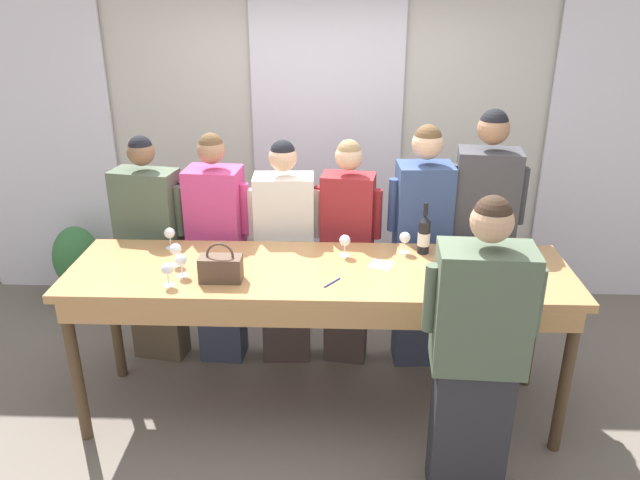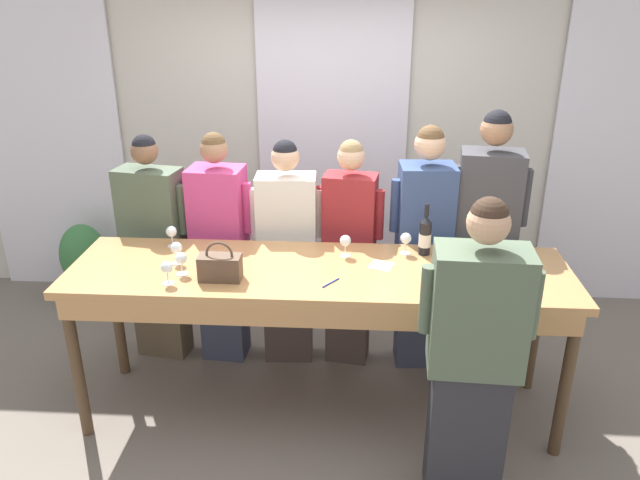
# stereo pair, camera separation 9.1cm
# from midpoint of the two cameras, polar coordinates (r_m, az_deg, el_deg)

# --- Properties ---
(ground_plane) EXTENTS (18.00, 18.00, 0.00)m
(ground_plane) POSITION_cam_midpoint_polar(r_m,az_deg,el_deg) (4.23, 0.57, -15.10)
(ground_plane) COLOR #70665B
(wall_back) EXTENTS (12.00, 0.06, 2.80)m
(wall_back) POSITION_cam_midpoint_polar(r_m,az_deg,el_deg) (5.24, 1.67, 9.56)
(wall_back) COLOR beige
(wall_back) RESTS_ON ground_plane
(curtain_panel_left) EXTENTS (1.21, 0.03, 2.69)m
(curtain_panel_left) POSITION_cam_midpoint_polar(r_m,az_deg,el_deg) (5.78, -22.97, 8.46)
(curtain_panel_left) COLOR white
(curtain_panel_left) RESTS_ON ground_plane
(curtain_panel_center) EXTENTS (1.21, 0.03, 2.69)m
(curtain_panel_center) POSITION_cam_midpoint_polar(r_m,az_deg,el_deg) (5.19, 1.63, 8.79)
(curtain_panel_center) COLOR white
(curtain_panel_center) RESTS_ON ground_plane
(curtain_panel_right) EXTENTS (1.21, 0.03, 2.69)m
(curtain_panel_right) POSITION_cam_midpoint_polar(r_m,az_deg,el_deg) (5.64, 26.83, 7.50)
(curtain_panel_right) COLOR white
(curtain_panel_right) RESTS_ON ground_plane
(tasting_bar) EXTENTS (2.98, 0.80, 1.01)m
(tasting_bar) POSITION_cam_midpoint_polar(r_m,az_deg,el_deg) (3.71, 0.60, -4.13)
(tasting_bar) COLOR #B27F4C
(tasting_bar) RESTS_ON ground_plane
(wine_bottle) EXTENTS (0.08, 0.08, 0.33)m
(wine_bottle) POSITION_cam_midpoint_polar(r_m,az_deg,el_deg) (3.91, 10.24, 0.39)
(wine_bottle) COLOR black
(wine_bottle) RESTS_ON tasting_bar
(handbag) EXTENTS (0.24, 0.12, 0.23)m
(handbag) POSITION_cam_midpoint_polar(r_m,az_deg,el_deg) (3.57, -8.40, -2.43)
(handbag) COLOR brown
(handbag) RESTS_ON tasting_bar
(wine_glass_front_left) EXTENTS (0.07, 0.07, 0.14)m
(wine_glass_front_left) POSITION_cam_midpoint_polar(r_m,az_deg,el_deg) (3.57, -13.12, -2.52)
(wine_glass_front_left) COLOR white
(wine_glass_front_left) RESTS_ON tasting_bar
(wine_glass_front_mid) EXTENTS (0.07, 0.07, 0.14)m
(wine_glass_front_mid) POSITION_cam_midpoint_polar(r_m,az_deg,el_deg) (3.90, 8.51, 0.06)
(wine_glass_front_mid) COLOR white
(wine_glass_front_mid) RESTS_ON tasting_bar
(wine_glass_front_right) EXTENTS (0.07, 0.07, 0.14)m
(wine_glass_front_right) POSITION_cam_midpoint_polar(r_m,az_deg,el_deg) (3.83, 3.01, -0.14)
(wine_glass_front_right) COLOR white
(wine_glass_front_right) RESTS_ON tasting_bar
(wine_glass_center_left) EXTENTS (0.07, 0.07, 0.14)m
(wine_glass_center_left) POSITION_cam_midpoint_polar(r_m,az_deg,el_deg) (3.66, -11.89, -1.72)
(wine_glass_center_left) COLOR white
(wine_glass_center_left) RESTS_ON tasting_bar
(wine_glass_center_mid) EXTENTS (0.07, 0.07, 0.14)m
(wine_glass_center_mid) POSITION_cam_midpoint_polar(r_m,az_deg,el_deg) (4.06, -12.81, 0.68)
(wine_glass_center_mid) COLOR white
(wine_glass_center_mid) RESTS_ON tasting_bar
(wine_glass_center_right) EXTENTS (0.07, 0.07, 0.14)m
(wine_glass_center_right) POSITION_cam_midpoint_polar(r_m,az_deg,el_deg) (3.81, -12.33, -0.77)
(wine_glass_center_right) COLOR white
(wine_glass_center_right) RESTS_ON tasting_bar
(napkin) EXTENTS (0.17, 0.17, 0.00)m
(napkin) POSITION_cam_midpoint_polar(r_m,az_deg,el_deg) (3.75, 6.33, -2.35)
(napkin) COLOR white
(napkin) RESTS_ON tasting_bar
(pen) EXTENTS (0.09, 0.12, 0.01)m
(pen) POSITION_cam_midpoint_polar(r_m,az_deg,el_deg) (3.52, 1.75, -3.93)
(pen) COLOR #193399
(pen) RESTS_ON tasting_bar
(guest_olive_jacket) EXTENTS (0.55, 0.30, 1.66)m
(guest_olive_jacket) POSITION_cam_midpoint_polar(r_m,az_deg,el_deg) (4.53, -14.27, -0.81)
(guest_olive_jacket) COLOR brown
(guest_olive_jacket) RESTS_ON ground_plane
(guest_pink_top) EXTENTS (0.48, 0.30, 1.68)m
(guest_pink_top) POSITION_cam_midpoint_polar(r_m,az_deg,el_deg) (4.41, -8.50, -0.83)
(guest_pink_top) COLOR #383D51
(guest_pink_top) RESTS_ON ground_plane
(guest_cream_sweater) EXTENTS (0.52, 0.26, 1.64)m
(guest_cream_sweater) POSITION_cam_midpoint_polar(r_m,az_deg,el_deg) (4.35, -2.41, -1.22)
(guest_cream_sweater) COLOR #473833
(guest_cream_sweater) RESTS_ON ground_plane
(guest_striped_shirt) EXTENTS (0.47, 0.26, 1.64)m
(guest_striped_shirt) POSITION_cam_midpoint_polar(r_m,az_deg,el_deg) (4.32, 3.29, -1.14)
(guest_striped_shirt) COLOR #473833
(guest_striped_shirt) RESTS_ON ground_plane
(guest_navy_coat) EXTENTS (0.48, 0.29, 1.74)m
(guest_navy_coat) POSITION_cam_midpoint_polar(r_m,az_deg,el_deg) (4.33, 9.98, -0.75)
(guest_navy_coat) COLOR #383D51
(guest_navy_coat) RESTS_ON ground_plane
(guest_beige_cap) EXTENTS (0.52, 0.32, 1.85)m
(guest_beige_cap) POSITION_cam_midpoint_polar(r_m,az_deg,el_deg) (4.38, 15.36, -0.30)
(guest_beige_cap) COLOR brown
(guest_beige_cap) RESTS_ON ground_plane
(host_pouring) EXTENTS (0.57, 0.30, 1.70)m
(host_pouring) POSITION_cam_midpoint_polar(r_m,az_deg,el_deg) (3.25, 14.64, -10.47)
(host_pouring) COLOR #28282D
(host_pouring) RESTS_ON ground_plane
(potted_plant) EXTENTS (0.39, 0.39, 0.70)m
(potted_plant) POSITION_cam_midpoint_polar(r_m,az_deg,el_deg) (5.67, -20.30, -1.90)
(potted_plant) COLOR #4C4C51
(potted_plant) RESTS_ON ground_plane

